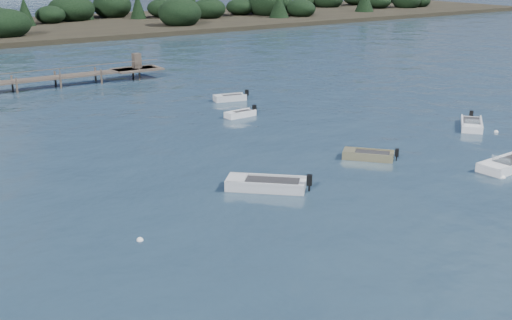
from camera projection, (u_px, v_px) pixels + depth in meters
ground at (65, 67)px, 76.89m from camera, size 400.00×400.00×0.00m
dinghy_mid_white_a at (509, 166)px, 40.12m from camera, size 5.06×2.00×1.18m
dinghy_mid_white_b at (471, 126)px, 49.63m from camera, size 4.12×3.77×1.09m
dinghy_extra_b at (368, 156)px, 41.99m from camera, size 3.18×3.37×1.03m
dinghy_mid_grey at (266, 186)px, 36.51m from camera, size 4.44×4.30×1.23m
tender_far_white at (240, 115)px, 52.91m from camera, size 2.94×1.20×1.00m
tender_far_grey_b at (230, 99)px, 58.82m from camera, size 3.35×1.77×1.12m
buoy_b at (503, 178)px, 38.36m from camera, size 0.32×0.32×0.32m
buoy_c at (140, 240)px, 29.94m from camera, size 0.32×0.32×0.32m
buoy_d at (496, 132)px, 48.33m from camera, size 0.32×0.32×0.32m
far_headland at (126, 15)px, 121.19m from camera, size 190.00×40.00×5.80m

